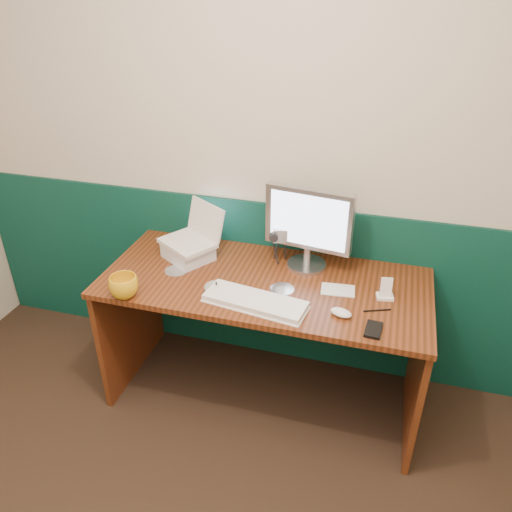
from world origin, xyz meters
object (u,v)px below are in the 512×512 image
(mug, at_px, (124,287))
(laptop, at_px, (186,226))
(keyboard, at_px, (255,302))
(camcorder, at_px, (280,242))
(monitor, at_px, (309,228))
(desk, at_px, (264,340))

(mug, bearing_deg, laptop, 70.39)
(keyboard, distance_m, camcorder, 0.43)
(keyboard, xyz_separation_m, camcorder, (0.01, 0.42, 0.10))
(laptop, distance_m, monitor, 0.62)
(laptop, height_order, monitor, monitor)
(laptop, bearing_deg, desk, 19.42)
(keyboard, height_order, mug, mug)
(monitor, height_order, camcorder, monitor)
(laptop, distance_m, keyboard, 0.58)
(camcorder, bearing_deg, laptop, 177.20)
(mug, xyz_separation_m, camcorder, (0.61, 0.52, 0.06))
(laptop, height_order, keyboard, laptop)
(desk, height_order, monitor, monitor)
(laptop, xyz_separation_m, monitor, (0.62, 0.09, 0.03))
(camcorder, bearing_deg, mug, -155.49)
(desk, distance_m, laptop, 0.73)
(laptop, height_order, mug, laptop)
(mug, bearing_deg, desk, 27.74)
(monitor, relative_size, keyboard, 0.93)
(monitor, height_order, keyboard, monitor)
(laptop, bearing_deg, camcorder, 45.10)
(monitor, relative_size, mug, 3.24)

